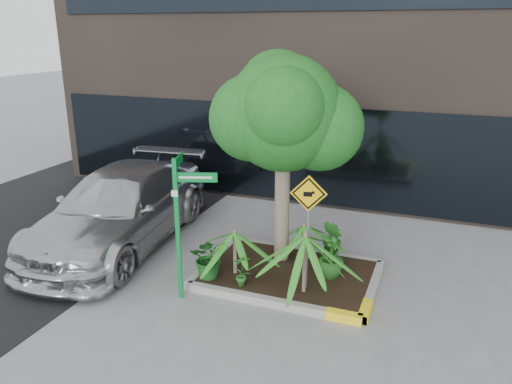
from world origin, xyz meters
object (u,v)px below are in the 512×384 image
(parked_car, at_px, (120,208))
(street_sign_post, at_px, (180,213))
(cattle_sign, at_px, (308,213))
(tree, at_px, (284,113))

(parked_car, distance_m, street_sign_post, 3.03)
(street_sign_post, xyz_separation_m, cattle_sign, (2.01, 0.88, -0.03))
(street_sign_post, relative_size, cattle_sign, 1.23)
(parked_car, xyz_separation_m, street_sign_post, (2.45, -1.60, 0.77))
(tree, relative_size, cattle_sign, 2.03)
(tree, relative_size, parked_car, 0.75)
(street_sign_post, bearing_deg, cattle_sign, 4.81)
(street_sign_post, bearing_deg, tree, 37.65)
(street_sign_post, distance_m, cattle_sign, 2.19)
(tree, height_order, cattle_sign, tree)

